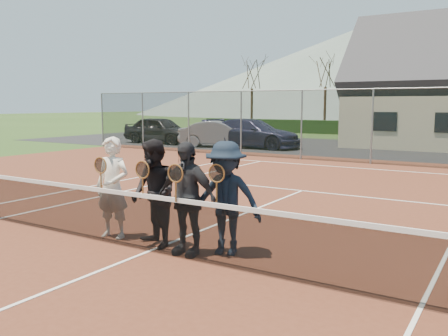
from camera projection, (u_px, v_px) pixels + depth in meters
The scene contains 17 objects.
ground at pixel (404, 151), 24.51m from camera, with size 220.00×220.00×0.00m, color #294418.
court_surface at pixel (149, 252), 7.65m from camera, with size 30.00×30.00×0.02m, color #562819.
tarmac_carpark at pixel (329, 147), 26.60m from camera, with size 40.00×12.00×0.01m, color black.
hedge_row at pixel (438, 130), 34.55m from camera, with size 40.00×1.20×1.10m, color black.
hill_west at pixel (355, 73), 99.56m from camera, with size 110.00×110.00×18.00m, color slate.
car_a at pixel (161, 130), 29.22m from camera, with size 1.95×4.84×1.65m, color black.
car_b at pixel (219, 134), 26.69m from camera, with size 1.55×4.44×1.46m, color gray.
car_c at pixel (252, 133), 26.18m from camera, with size 2.24×5.51×1.60m, color #1C1C38.
court_markings at pixel (149, 251), 7.65m from camera, with size 11.03×23.83×0.01m.
tennis_net at pixel (148, 220), 7.58m from camera, with size 11.68×0.08×1.10m.
perimeter_fence at pixel (372, 126), 18.83m from camera, with size 30.07×0.07×3.02m.
tree_a at pixel (252, 67), 43.04m from camera, with size 3.20×3.20×7.77m.
tree_b at pixel (326, 63), 39.39m from camera, with size 3.20×3.20×7.77m.
player_a at pixel (113, 188), 8.37m from camera, with size 0.71×0.54×1.80m.
player_b at pixel (154, 194), 7.82m from camera, with size 1.08×0.98×1.80m.
player_c at pixel (186, 198), 7.43m from camera, with size 1.07×0.52×1.80m.
player_d at pixel (226, 198), 7.42m from camera, with size 1.28×0.91×1.80m.
Camera 1 is at (4.93, -5.66, 2.38)m, focal length 38.00 mm.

